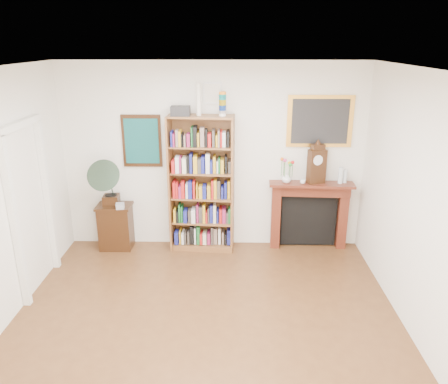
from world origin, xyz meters
The scene contains 15 objects.
room centered at (0.00, 0.00, 1.40)m, with size 4.51×5.01×2.81m.
door_casing centered at (-2.21, 1.20, 1.26)m, with size 0.08×1.02×2.17m.
teal_poster centered at (-1.05, 2.48, 1.65)m, with size 0.58×0.04×0.78m.
small_picture centered at (0.00, 2.48, 2.35)m, with size 0.26×0.04×0.30m.
gilt_painting centered at (1.55, 2.48, 1.95)m, with size 0.95×0.04×0.75m.
bookshelf centered at (-0.16, 2.31, 1.15)m, with size 0.97×0.41×2.37m.
side_cabinet centered at (-1.49, 2.29, 0.35)m, with size 0.52×0.38×0.71m, color black.
fireplace centered at (1.47, 2.41, 0.61)m, with size 1.26×0.36×1.06m.
gramophone centered at (-1.54, 2.20, 1.13)m, with size 0.50×0.60×0.76m.
cd_stack centered at (-1.36, 2.15, 0.75)m, with size 0.12×0.12×0.08m, color silver.
mantel_clock centered at (1.52, 2.36, 1.34)m, with size 0.28×0.21×0.59m.
flower_vase centered at (1.09, 2.37, 1.13)m, with size 0.14×0.14×0.15m, color silver.
teacup centered at (1.33, 2.31, 1.09)m, with size 0.08×0.08×0.07m, color silver.
bottle_left centered at (1.89, 2.36, 1.18)m, with size 0.07×0.07×0.24m, color silver.
bottle_right centered at (1.96, 2.38, 1.16)m, with size 0.06×0.06×0.20m, color silver.
Camera 1 is at (0.29, -3.82, 3.07)m, focal length 35.00 mm.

